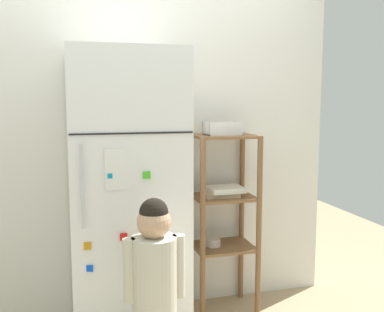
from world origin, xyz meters
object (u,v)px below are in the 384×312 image
refrigerator (127,196)px  child_standing (154,273)px  pantry_shelf_unit (223,206)px  fruit_bin (224,129)px

refrigerator → child_standing: bearing=-83.3°
refrigerator → pantry_shelf_unit: (0.66, 0.13, -0.14)m
refrigerator → child_standing: size_ratio=1.79×
pantry_shelf_unit → fruit_bin: bearing=73.6°
pantry_shelf_unit → fruit_bin: 0.52m
pantry_shelf_unit → child_standing: bearing=-131.3°
refrigerator → pantry_shelf_unit: size_ratio=1.43×
child_standing → refrigerator: bearing=96.7°
child_standing → fruit_bin: (0.60, 0.69, 0.66)m
pantry_shelf_unit → fruit_bin: (0.00, 0.01, 0.52)m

